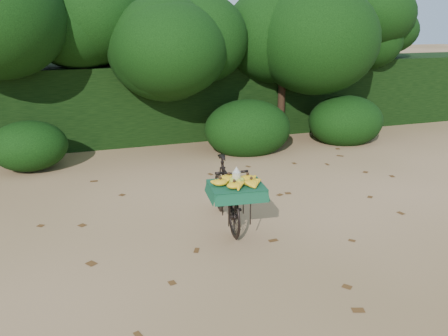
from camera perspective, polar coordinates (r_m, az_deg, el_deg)
name	(u,v)px	position (r m, az deg, el deg)	size (l,w,h in m)	color
ground	(262,243)	(6.35, 4.62, -8.95)	(80.00, 80.00, 0.00)	tan
vendor_bicycle	(227,192)	(6.68, 0.31, -2.90)	(0.76, 1.73, 0.96)	black
hedge_backdrop	(161,100)	(11.88, -7.57, 8.08)	(26.00, 1.80, 1.80)	black
tree_row	(138,58)	(10.85, -10.36, 12.92)	(14.50, 2.00, 4.00)	black
bush_clumps	(204,135)	(10.18, -2.39, 4.04)	(8.80, 1.70, 0.90)	black
leaf_litter	(244,223)	(6.89, 2.46, -6.65)	(7.00, 7.30, 0.01)	#503015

